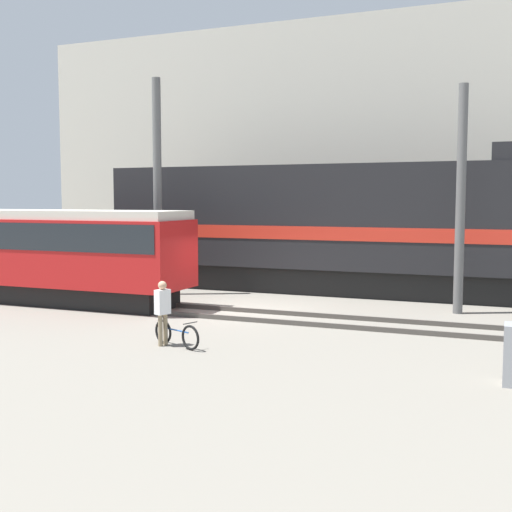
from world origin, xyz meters
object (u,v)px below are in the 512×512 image
at_px(freight_locomotive, 333,226).
at_px(utility_pole_center, 461,200).
at_px(person, 163,307).
at_px(bicycle, 177,334).
at_px(streetcar, 61,250).
at_px(utility_pole_left, 158,188).

relative_size(freight_locomotive, utility_pole_center, 2.47).
xyz_separation_m(person, utility_pole_center, (6.40, 7.43, 2.61)).
relative_size(bicycle, utility_pole_center, 0.22).
bearing_deg(bicycle, streetcar, 147.90).
bearing_deg(person, freight_locomotive, 81.98).
bearing_deg(utility_pole_center, bicycle, -129.07).
bearing_deg(streetcar, freight_locomotive, 37.45).
relative_size(streetcar, bicycle, 6.02).
xyz_separation_m(freight_locomotive, person, (-1.48, -10.50, -1.60)).
height_order(freight_locomotive, utility_pole_center, utility_pole_center).
height_order(freight_locomotive, streetcar, freight_locomotive).
distance_m(bicycle, person, 0.76).
relative_size(bicycle, person, 0.96).
distance_m(freight_locomotive, bicycle, 10.79).
bearing_deg(person, utility_pole_left, 121.16).
xyz_separation_m(streetcar, utility_pole_center, (12.96, 3.08, 1.73)).
distance_m(person, utility_pole_center, 10.15).
bearing_deg(utility_pole_left, person, -58.84).
xyz_separation_m(streetcar, utility_pole_left, (2.06, 3.08, 2.20)).
bearing_deg(freight_locomotive, bicycle, -95.99).
xyz_separation_m(utility_pole_left, utility_pole_center, (10.90, 0.00, -0.46)).
bearing_deg(streetcar, utility_pole_left, 56.19).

